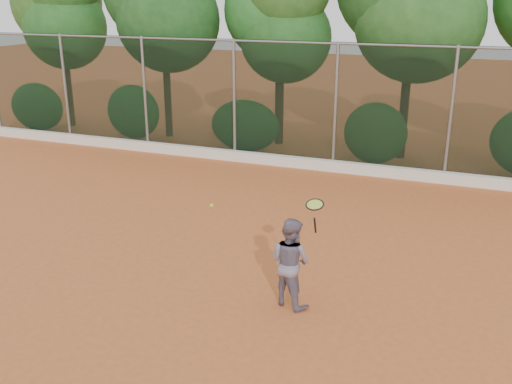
% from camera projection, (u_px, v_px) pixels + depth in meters
% --- Properties ---
extents(ground, '(80.00, 80.00, 0.00)m').
position_uv_depth(ground, '(235.00, 277.00, 9.93)').
color(ground, '#C2602D').
rests_on(ground, ground).
extents(concrete_curb, '(24.00, 0.20, 0.30)m').
position_uv_depth(concrete_curb, '(331.00, 166.00, 15.89)').
color(concrete_curb, silver).
rests_on(concrete_curb, ground).
extents(tennis_player, '(0.85, 0.76, 1.45)m').
position_uv_depth(tennis_player, '(290.00, 262.00, 8.85)').
color(tennis_player, slate).
rests_on(tennis_player, ground).
extents(chainlink_fence, '(24.09, 0.09, 3.50)m').
position_uv_depth(chainlink_fence, '(336.00, 104.00, 15.49)').
color(chainlink_fence, black).
rests_on(chainlink_fence, ground).
extents(foliage_backdrop, '(23.70, 3.63, 7.55)m').
position_uv_depth(foliage_backdrop, '(337.00, 4.00, 16.59)').
color(foliage_backdrop, '#48321B').
rests_on(foliage_backdrop, ground).
extents(tennis_racket, '(0.28, 0.28, 0.54)m').
position_uv_depth(tennis_racket, '(315.00, 207.00, 8.29)').
color(tennis_racket, black).
rests_on(tennis_racket, ground).
extents(tennis_ball_in_flight, '(0.06, 0.06, 0.06)m').
position_uv_depth(tennis_ball_in_flight, '(212.00, 206.00, 9.30)').
color(tennis_ball_in_flight, '#C4CF2F').
rests_on(tennis_ball_in_flight, ground).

